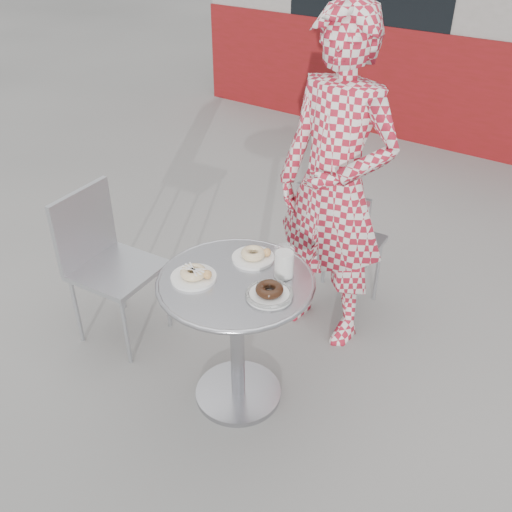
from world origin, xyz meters
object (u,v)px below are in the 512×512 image
Objects in this scene: chair_left at (120,295)px; seated_person at (335,188)px; plate_checker at (269,292)px; chair_far at (339,270)px; bistro_table at (236,311)px; milk_cup at (284,263)px; plate_far at (254,255)px; plate_near at (194,275)px.

seated_person is at bearing -56.31° from chair_left.
seated_person is at bearing 98.47° from plate_checker.
chair_far is 1.00× the size of chair_left.
bistro_table is 0.40× the size of seated_person.
milk_cup is at bearing -87.17° from chair_left.
plate_far is 1.36× the size of milk_cup.
seated_person reaches higher than chair_far.
milk_cup is (0.08, -0.56, -0.10)m from seated_person.
seated_person is 12.27× the size of milk_cup.
bistro_table is at bearing -91.00° from seated_person.
chair_far is 1.09m from plate_near.
plate_checker is at bearing -41.33° from plate_far.
chair_left is at bearing 41.92° from chair_far.
plate_near is (-0.19, -0.98, 0.45)m from chair_far.
seated_person is at bearing 84.15° from bistro_table.
plate_far is (0.75, 0.17, 0.45)m from chair_left.
plate_near is 0.98× the size of plate_checker.
chair_far reaches higher than plate_far.
seated_person is at bearing 93.38° from chair_far.
chair_far is at bearing -48.71° from chair_left.
plate_near reaches higher than plate_far.
chair_far and chair_left have the same top height.
plate_checker is (0.96, -0.01, 0.44)m from chair_left.
plate_checker is (0.13, -0.89, 0.44)m from chair_far.
plate_far is at bearing 138.67° from plate_checker.
chair_left reaches higher than plate_far.
seated_person is 0.57m from milk_cup.
bistro_table is at bearing 176.83° from plate_checker.
plate_near is 0.33m from plate_checker.
plate_far is at bearing 79.20° from chair_far.
chair_far is 0.48× the size of seated_person.
plate_near is at bearing -113.56° from plate_far.
seated_person is at bearing 74.66° from plate_near.
seated_person is (0.03, -0.18, 0.59)m from chair_far.
seated_person is at bearing 97.77° from milk_cup.
plate_far and plate_checker have the same top height.
milk_cup is (0.18, -0.03, 0.05)m from plate_far.
plate_far is (-0.03, 0.17, 0.18)m from bistro_table.
milk_cup reaches higher than plate_near.
bistro_table is 3.54× the size of plate_near.
chair_left is at bearing 179.10° from plate_checker.
chair_far is 0.84m from plate_far.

